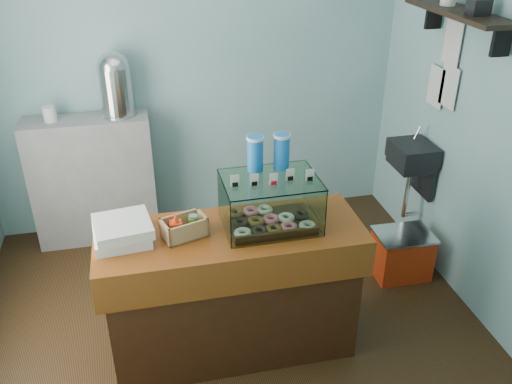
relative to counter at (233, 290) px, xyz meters
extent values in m
plane|color=black|center=(0.00, 0.25, -0.46)|extent=(3.50, 3.50, 0.00)
cube|color=#6FA1A2|center=(0.00, 1.75, 0.94)|extent=(3.50, 0.04, 2.80)
cube|color=#6FA1A2|center=(0.00, -1.25, 0.94)|extent=(3.50, 0.04, 2.80)
cube|color=#6FA1A2|center=(1.75, 0.25, 0.94)|extent=(0.04, 3.00, 2.80)
cube|color=black|center=(1.58, 0.80, 0.44)|extent=(0.30, 0.35, 0.15)
cube|color=black|center=(1.71, 0.80, 0.24)|extent=(0.04, 0.30, 0.35)
cylinder|color=silver|center=(1.65, 0.90, 0.56)|extent=(0.02, 0.02, 0.12)
cylinder|color=silver|center=(1.58, 0.80, 0.09)|extent=(0.04, 0.04, 0.45)
cube|color=black|center=(1.60, 0.55, 1.54)|extent=(0.25, 1.00, 0.03)
cube|color=black|center=(1.67, 0.15, 1.44)|extent=(0.12, 0.03, 0.18)
cube|color=black|center=(1.67, 0.95, 1.44)|extent=(0.12, 0.03, 0.18)
cube|color=silver|center=(1.73, 0.70, 0.99)|extent=(0.01, 0.21, 0.30)
cube|color=silver|center=(1.73, 0.87, 0.94)|extent=(0.01, 0.21, 0.30)
cube|color=silver|center=(1.73, 0.75, 1.29)|extent=(0.01, 0.21, 0.30)
cube|color=#3C1B0B|center=(0.00, 0.00, -0.04)|extent=(1.50, 0.56, 0.84)
cube|color=#52250B|center=(0.00, 0.00, 0.41)|extent=(1.60, 0.60, 0.06)
cube|color=#52250B|center=(0.00, -0.28, 0.29)|extent=(1.60, 0.04, 0.18)
cube|color=gray|center=(-0.90, 1.57, 0.09)|extent=(1.00, 0.32, 1.10)
cube|color=#32180F|center=(0.24, 0.03, 0.45)|extent=(0.50, 0.36, 0.02)
torus|color=beige|center=(0.06, -0.09, 0.48)|extent=(0.10, 0.10, 0.03)
torus|color=black|center=(0.15, -0.09, 0.48)|extent=(0.10, 0.10, 0.03)
torus|color=brown|center=(0.25, -0.09, 0.48)|extent=(0.10, 0.10, 0.03)
torus|color=#ED6F7E|center=(0.34, -0.09, 0.48)|extent=(0.10, 0.10, 0.03)
torus|color=beige|center=(0.44, -0.09, 0.48)|extent=(0.10, 0.10, 0.03)
torus|color=black|center=(0.06, 0.02, 0.48)|extent=(0.10, 0.10, 0.03)
torus|color=brown|center=(0.15, 0.03, 0.48)|extent=(0.10, 0.10, 0.03)
torus|color=#ED6F7E|center=(0.24, 0.03, 0.48)|extent=(0.10, 0.10, 0.03)
torus|color=beige|center=(0.34, 0.03, 0.48)|extent=(0.10, 0.10, 0.03)
torus|color=black|center=(0.43, 0.03, 0.48)|extent=(0.10, 0.10, 0.03)
torus|color=brown|center=(0.05, 0.14, 0.48)|extent=(0.10, 0.10, 0.03)
torus|color=#ED6F7E|center=(0.15, 0.14, 0.48)|extent=(0.10, 0.10, 0.03)
torus|color=beige|center=(0.24, 0.14, 0.48)|extent=(0.10, 0.10, 0.03)
cube|color=white|center=(0.25, -0.18, 0.59)|extent=(0.55, 0.01, 0.30)
cube|color=white|center=(0.24, 0.23, 0.59)|extent=(0.55, 0.01, 0.30)
cube|color=white|center=(-0.03, 0.02, 0.59)|extent=(0.01, 0.40, 0.30)
cube|color=white|center=(0.52, 0.03, 0.59)|extent=(0.01, 0.40, 0.30)
cube|color=white|center=(0.24, 0.03, 0.75)|extent=(0.57, 0.42, 0.01)
cube|color=silver|center=(0.03, -0.03, 0.79)|extent=(0.05, 0.00, 0.07)
cube|color=black|center=(0.03, -0.03, 0.76)|extent=(0.03, 0.02, 0.02)
cube|color=silver|center=(0.14, -0.03, 0.79)|extent=(0.05, 0.00, 0.07)
cube|color=black|center=(0.14, -0.03, 0.76)|extent=(0.03, 0.02, 0.02)
cube|color=silver|center=(0.25, -0.02, 0.79)|extent=(0.05, 0.00, 0.07)
cube|color=red|center=(0.25, -0.02, 0.76)|extent=(0.03, 0.02, 0.02)
cube|color=silver|center=(0.35, -0.02, 0.79)|extent=(0.05, 0.00, 0.07)
cube|color=black|center=(0.35, -0.02, 0.76)|extent=(0.03, 0.02, 0.02)
cube|color=silver|center=(0.46, -0.02, 0.79)|extent=(0.05, 0.00, 0.07)
cube|color=black|center=(0.46, -0.02, 0.76)|extent=(0.03, 0.02, 0.02)
cylinder|color=blue|center=(0.18, 0.16, 0.86)|extent=(0.09, 0.09, 0.22)
cylinder|color=silver|center=(0.18, 0.16, 0.96)|extent=(0.10, 0.10, 0.02)
cylinder|color=blue|center=(0.34, 0.16, 0.86)|extent=(0.09, 0.09, 0.22)
cylinder|color=silver|center=(0.34, 0.16, 0.96)|extent=(0.10, 0.10, 0.02)
cube|color=tan|center=(-0.27, 0.01, 0.45)|extent=(0.28, 0.22, 0.01)
cube|color=tan|center=(-0.25, -0.06, 0.50)|extent=(0.24, 0.09, 0.12)
cube|color=tan|center=(-0.29, 0.07, 0.50)|extent=(0.24, 0.09, 0.12)
cube|color=tan|center=(-0.39, -0.03, 0.50)|extent=(0.06, 0.15, 0.12)
cube|color=tan|center=(-0.16, 0.04, 0.50)|extent=(0.06, 0.15, 0.12)
imported|color=red|center=(-0.32, -0.01, 0.53)|extent=(0.09, 0.09, 0.16)
cylinder|color=#348022|center=(-0.22, 0.03, 0.50)|extent=(0.06, 0.06, 0.10)
cylinder|color=silver|center=(-0.22, 0.03, 0.56)|extent=(0.05, 0.05, 0.01)
cube|color=silver|center=(-0.63, 0.05, 0.47)|extent=(0.34, 0.34, 0.06)
cube|color=silver|center=(-0.62, 0.04, 0.54)|extent=(0.36, 0.36, 0.06)
cylinder|color=silver|center=(-0.62, 1.59, 0.65)|extent=(0.28, 0.28, 0.01)
cylinder|color=silver|center=(-0.62, 1.59, 0.84)|extent=(0.25, 0.25, 0.38)
sphere|color=silver|center=(-0.62, 1.59, 1.03)|extent=(0.25, 0.25, 0.25)
cube|color=red|center=(1.43, 0.48, -0.28)|extent=(0.42, 0.32, 0.36)
cube|color=silver|center=(1.43, 0.48, -0.09)|extent=(0.44, 0.34, 0.02)
camera|label=1|loc=(-0.44, -2.68, 2.18)|focal=38.00mm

